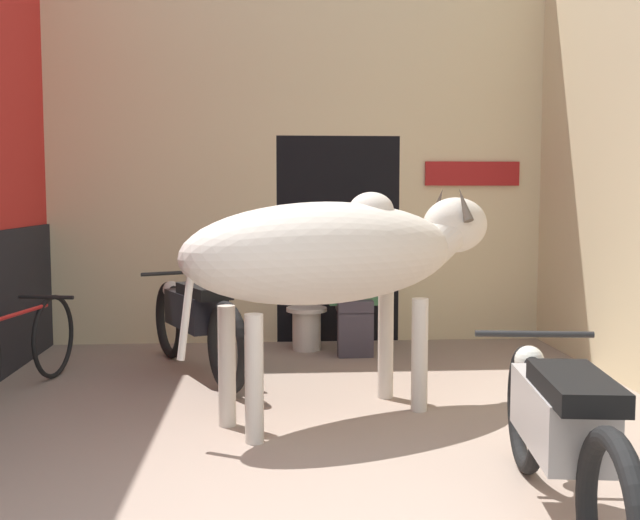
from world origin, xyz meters
The scene contains 7 objects.
wall_back_with_doorway centered at (0.13, 4.93, 1.73)m, with size 4.79×0.93×4.16m.
cow centered at (0.17, 2.21, 1.07)m, with size 2.31×1.54×1.50m.
motorcycle_near centered at (0.95, 0.48, 0.44)m, with size 0.58×2.02×0.77m.
motorcycle_far centered at (-0.88, 3.42, 0.45)m, with size 0.96×1.89×0.79m.
bicycle centered at (-2.09, 2.84, 0.34)m, with size 0.49×1.73×0.67m.
shopkeeper_seated centered at (0.47, 4.09, 0.60)m, with size 0.45×0.34×1.15m.
plastic_stool centered at (0.06, 4.29, 0.22)m, with size 0.38×0.38×0.40m.
Camera 1 is at (-0.29, -2.57, 1.45)m, focal length 42.00 mm.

